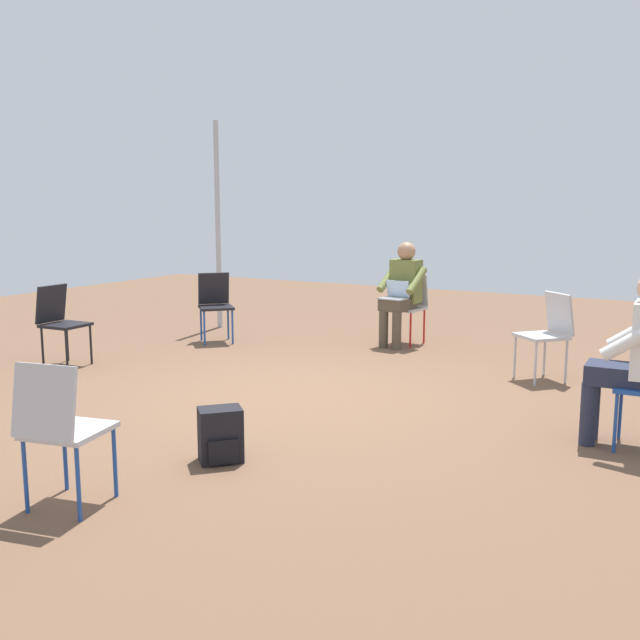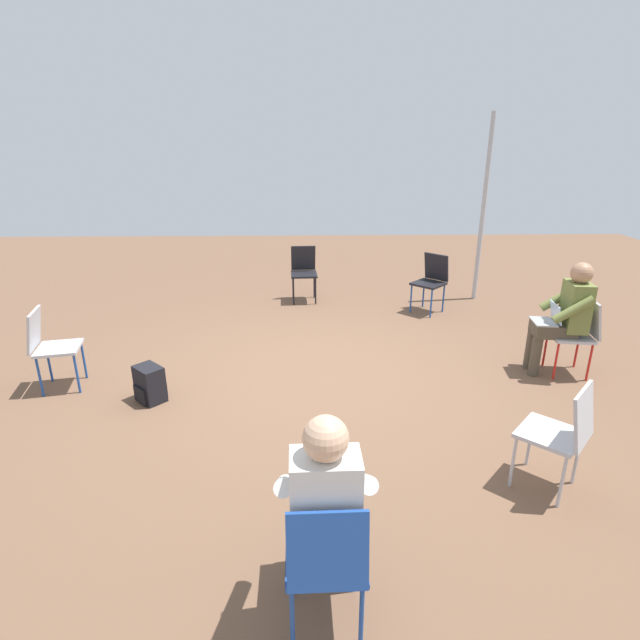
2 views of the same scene
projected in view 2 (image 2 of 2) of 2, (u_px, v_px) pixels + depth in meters
name	position (u px, v px, depth m)	size (l,w,h in m)	color
ground_plane	(316.00, 377.00, 5.38)	(16.66, 16.66, 0.00)	brown
chair_south	(326.00, 558.00, 2.44)	(0.41, 0.45, 0.85)	#1E4799
chair_southeast	(562.00, 430.00, 3.50)	(0.59, 0.58, 0.85)	#B7B7BC
chair_northeast	(431.00, 279.00, 7.27)	(0.58, 0.58, 0.85)	black
chair_west	(50.00, 343.00, 4.99)	(0.51, 0.47, 0.85)	#B7B7BC
chair_north	(304.00, 269.00, 7.79)	(0.42, 0.46, 0.85)	black
chair_east	(578.00, 331.00, 5.30)	(0.48, 0.45, 0.85)	#B7B7BC
person_with_laptop	(565.00, 313.00, 5.25)	(0.55, 0.53, 1.24)	#4C4233
person_in_white	(324.00, 502.00, 2.53)	(0.50, 0.53, 1.24)	#23283D
backpack_near_laptop_user	(150.00, 386.00, 4.85)	(0.34, 0.34, 0.36)	black
tent_pole_near	(483.00, 211.00, 7.54)	(0.07, 0.07, 2.79)	#B2B2B7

